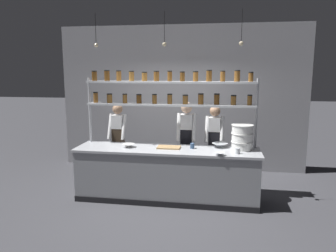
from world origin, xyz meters
name	(u,v)px	position (x,y,z in m)	size (l,w,h in m)	color
ground_plane	(167,199)	(0.00, 0.00, 0.00)	(40.00, 40.00, 0.00)	#3D3D42
back_wall	(181,98)	(0.00, 1.97, 1.63)	(5.60, 0.12, 3.26)	#939399
prep_counter	(167,174)	(0.00, 0.00, 0.46)	(3.20, 0.76, 0.92)	gray
spice_shelf_unit	(169,94)	(-0.01, 0.33, 1.83)	(3.08, 0.28, 2.27)	#ADAFB5
chef_left	(118,138)	(-1.12, 0.77, 0.92)	(0.37, 0.29, 1.60)	black
chef_center	(186,139)	(0.27, 0.64, 0.97)	(0.37, 0.30, 1.68)	black
chef_right	(214,141)	(0.80, 0.79, 0.91)	(0.37, 0.29, 1.60)	black
container_stack	(242,137)	(1.28, 0.13, 1.14)	(0.37, 0.37, 0.43)	white
cutting_board	(169,147)	(0.03, 0.05, 0.93)	(0.40, 0.26, 0.02)	#A88456
prep_bowl_near_left	(220,154)	(0.91, -0.31, 0.94)	(0.17, 0.17, 0.05)	silver
prep_bowl_center_front	(128,146)	(-0.68, -0.01, 0.95)	(0.22, 0.22, 0.06)	silver
prep_bowl_center_back	(220,145)	(0.91, 0.24, 0.96)	(0.28, 0.28, 0.08)	#B2B7BC
serving_cup_front	(238,151)	(1.20, -0.16, 0.97)	(0.08, 0.08, 0.09)	#B2B7BC
serving_cup_by_board	(192,146)	(0.44, 0.08, 0.97)	(0.07, 0.07, 0.09)	#334C70
pendant_light_row	(166,43)	(-0.02, 0.00, 2.71)	(2.49, 0.07, 0.56)	black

